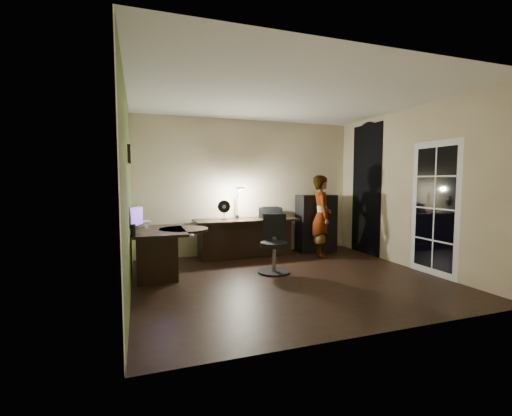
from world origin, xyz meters
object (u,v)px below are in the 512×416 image
object	(u,v)px
cabinet	(316,223)
office_chair	(274,244)
person	(321,216)
desk_right	(246,238)
monitor	(134,225)
desk_left	(159,253)

from	to	relation	value
cabinet	office_chair	world-z (taller)	cabinet
person	desk_right	bearing A→B (deg)	89.47
desk_right	cabinet	world-z (taller)	cabinet
cabinet	monitor	bearing A→B (deg)	-161.02
monitor	person	xyz separation A→B (m)	(3.42, 0.77, -0.06)
person	desk_left	bearing A→B (deg)	113.69
desk_left	office_chair	xyz separation A→B (m)	(1.75, -0.45, 0.11)
office_chair	desk_left	bearing A→B (deg)	-170.22
cabinet	monitor	distance (m)	3.80
desk_right	monitor	size ratio (longest dim) A/B	4.43
cabinet	desk_left	bearing A→B (deg)	-165.70
desk_left	person	world-z (taller)	person
desk_left	desk_right	distance (m)	1.85
desk_left	person	bearing A→B (deg)	6.50
desk_left	person	xyz separation A→B (m)	(3.07, 0.36, 0.43)
desk_right	person	xyz separation A→B (m)	(1.40, -0.44, 0.42)
desk_right	monitor	xyz separation A→B (m)	(-2.02, -1.21, 0.48)
desk_left	office_chair	distance (m)	1.81
desk_right	office_chair	size ratio (longest dim) A/B	2.13
desk_left	desk_right	xyz separation A→B (m)	(1.67, 0.80, 0.01)
monitor	office_chair	distance (m)	2.14
monitor	person	distance (m)	3.51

